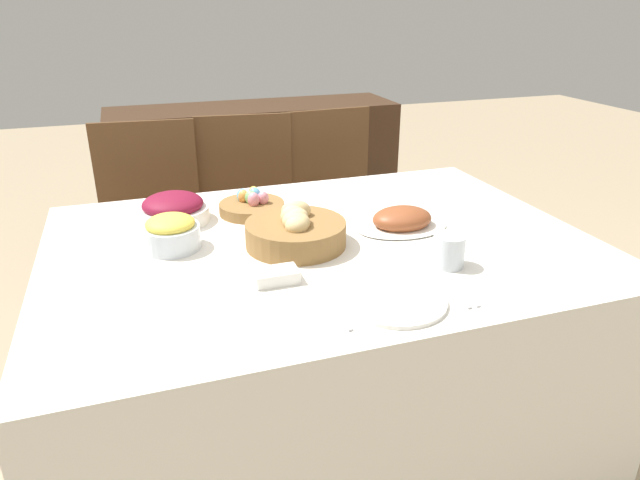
{
  "coord_description": "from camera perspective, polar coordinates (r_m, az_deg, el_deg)",
  "views": [
    {
      "loc": [
        -0.49,
        -1.42,
        1.42
      ],
      "look_at": [
        -0.03,
        -0.08,
        0.82
      ],
      "focal_mm": 32.0,
      "sensor_mm": 36.0,
      "label": 1
    }
  ],
  "objects": [
    {
      "name": "spoon",
      "position": [
        1.4,
        13.93,
        -4.91
      ],
      "size": [
        0.02,
        0.16,
        0.0
      ],
      "rotation": [
        0.0,
        0.0,
        -0.04
      ],
      "color": "#B7B7BC",
      "rests_on": "dining_table"
    },
    {
      "name": "sideboard",
      "position": [
        3.31,
        -6.34,
        5.73
      ],
      "size": [
        1.57,
        0.44,
        0.88
      ],
      "color": "#3D2616",
      "rests_on": "ground"
    },
    {
      "name": "chair_far_center",
      "position": [
        2.53,
        -7.04,
        1.87
      ],
      "size": [
        0.47,
        0.47,
        0.96
      ],
      "rotation": [
        0.0,
        0.0,
        -0.11
      ],
      "color": "brown",
      "rests_on": "ground"
    },
    {
      "name": "butter_dish",
      "position": [
        1.4,
        -4.42,
        -3.61
      ],
      "size": [
        0.11,
        0.07,
        0.03
      ],
      "color": "white",
      "rests_on": "dining_table"
    },
    {
      "name": "chair_far_left",
      "position": [
        2.49,
        -16.43,
        0.69
      ],
      "size": [
        0.46,
        0.46,
        0.96
      ],
      "rotation": [
        0.0,
        0.0,
        -0.09
      ],
      "color": "brown",
      "rests_on": "ground"
    },
    {
      "name": "ham_platter",
      "position": [
        1.74,
        8.2,
        1.94
      ],
      "size": [
        0.28,
        0.2,
        0.07
      ],
      "color": "white",
      "rests_on": "dining_table"
    },
    {
      "name": "dining_table",
      "position": [
        1.83,
        0.09,
        -11.32
      ],
      "size": [
        1.53,
        1.1,
        0.78
      ],
      "color": "white",
      "rests_on": "ground"
    },
    {
      "name": "dinner_plate",
      "position": [
        1.32,
        7.51,
        -6.06
      ],
      "size": [
        0.24,
        0.24,
        0.01
      ],
      "color": "white",
      "rests_on": "dining_table"
    },
    {
      "name": "fork",
      "position": [
        1.27,
        1.63,
        -7.23
      ],
      "size": [
        0.02,
        0.16,
        0.0
      ],
      "rotation": [
        0.0,
        0.0,
        0.04
      ],
      "color": "#B7B7BC",
      "rests_on": "dining_table"
    },
    {
      "name": "egg_basket",
      "position": [
        1.86,
        -6.82,
        3.46
      ],
      "size": [
        0.21,
        0.21,
        0.08
      ],
      "color": "olive",
      "rests_on": "dining_table"
    },
    {
      "name": "knife",
      "position": [
        1.39,
        12.88,
        -5.12
      ],
      "size": [
        0.02,
        0.16,
        0.0
      ],
      "rotation": [
        0.0,
        0.0,
        0.04
      ],
      "color": "#B7B7BC",
      "rests_on": "dining_table"
    },
    {
      "name": "pineapple_bowl",
      "position": [
        1.62,
        -14.67,
        0.72
      ],
      "size": [
        0.16,
        0.16,
        0.1
      ],
      "color": "silver",
      "rests_on": "dining_table"
    },
    {
      "name": "bread_basket",
      "position": [
        1.59,
        -2.44,
        0.98
      ],
      "size": [
        0.28,
        0.28,
        0.12
      ],
      "color": "olive",
      "rests_on": "dining_table"
    },
    {
      "name": "beet_salad_bowl",
      "position": [
        1.82,
        -14.46,
        3.01
      ],
      "size": [
        0.22,
        0.22,
        0.09
      ],
      "color": "white",
      "rests_on": "dining_table"
    },
    {
      "name": "chair_far_right",
      "position": [
        2.63,
        1.6,
        2.91
      ],
      "size": [
        0.44,
        0.44,
        0.96
      ],
      "rotation": [
        0.0,
        0.0,
        0.05
      ],
      "color": "brown",
      "rests_on": "ground"
    },
    {
      "name": "drinking_cup",
      "position": [
        1.51,
        12.75,
        -1.06
      ],
      "size": [
        0.08,
        0.08,
        0.09
      ],
      "color": "silver",
      "rests_on": "dining_table"
    },
    {
      "name": "ground_plane",
      "position": [
        2.07,
        0.08,
        -20.2
      ],
      "size": [
        12.0,
        12.0,
        0.0
      ],
      "primitive_type": "plane",
      "color": "tan"
    }
  ]
}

